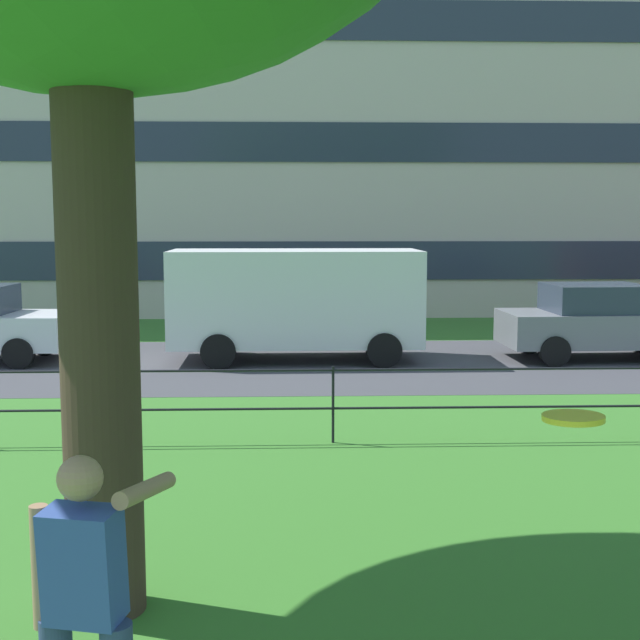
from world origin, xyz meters
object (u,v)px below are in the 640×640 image
object	(u,v)px
car_grey_far_right	(599,321)
apartment_building_background	(365,50)
person_thrower	(86,615)
frisbee	(573,418)
panel_van_center	(296,298)

from	to	relation	value
car_grey_far_right	apartment_building_background	distance (m)	15.17
person_thrower	car_grey_far_right	xyz separation A→B (m)	(7.33, 12.99, -0.17)
frisbee	apartment_building_background	distance (m)	26.70
person_thrower	frisbee	bearing A→B (deg)	-9.85
panel_van_center	car_grey_far_right	size ratio (longest dim) A/B	1.24
person_thrower	frisbee	distance (m)	2.51
frisbee	apartment_building_background	xyz separation A→B (m)	(1.33, 25.86, 6.54)
person_thrower	car_grey_far_right	bearing A→B (deg)	60.58
frisbee	panel_van_center	distance (m)	13.53
panel_van_center	car_grey_far_right	xyz separation A→B (m)	(6.20, -0.08, -0.49)
car_grey_far_right	apartment_building_background	xyz separation A→B (m)	(-3.76, 12.48, 7.77)
car_grey_far_right	person_thrower	bearing A→B (deg)	-119.42
person_thrower	car_grey_far_right	distance (m)	14.92
frisbee	car_grey_far_right	bearing A→B (deg)	69.18
frisbee	apartment_building_background	world-z (taller)	apartment_building_background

